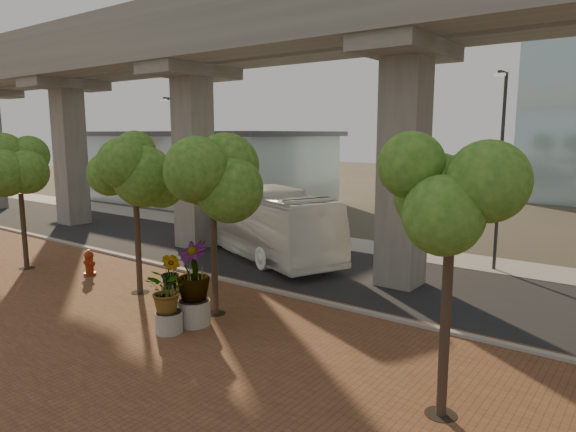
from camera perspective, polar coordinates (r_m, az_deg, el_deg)
The scene contains 18 objects.
ground at distance 23.14m, azimuth -3.58°, elevation -6.21°, with size 160.00×160.00×0.00m, color #373228.
brick_plaza at distance 18.11m, azimuth -20.54°, elevation -11.12°, with size 70.00×13.00×0.06m, color brown.
asphalt_road at distance 24.64m, azimuth -0.56°, elevation -5.19°, with size 90.00×8.00×0.04m, color black.
curb_strip at distance 21.70m, azimuth -7.03°, elevation -7.09°, with size 70.00×0.25×0.16m, color gray.
far_sidewalk at distance 29.09m, azimuth 6.04°, elevation -2.99°, with size 90.00×3.00×0.06m, color gray.
transit_viaduct at distance 23.90m, azimuth -0.59°, elevation 11.94°, with size 72.00×5.60×12.40m.
station_pavilion at distance 47.81m, azimuth -9.50°, elevation 5.55°, with size 23.00×13.00×6.30m.
transit_bus at distance 26.38m, azimuth -3.60°, elevation -0.44°, with size 2.92×12.44×3.47m, color white.
fire_hydrant at distance 23.83m, azimuth -21.21°, elevation -4.89°, with size 0.56×0.51×1.12m.
planter_front at distance 16.22m, azimuth -13.20°, elevation -8.41°, with size 1.85×1.85×2.04m.
planter_right at distance 16.60m, azimuth -10.50°, elevation -6.48°, with size 2.53×2.53×2.70m.
planter_left at distance 18.32m, azimuth -12.83°, elevation -6.41°, with size 1.83×1.83×2.02m.
street_tree_far_west at distance 25.65m, azimuth -27.74°, elevation 4.60°, with size 3.76×3.76×6.23m.
street_tree_near_west at distance 19.97m, azimuth -16.67°, elevation 4.35°, with size 3.59×3.59×6.18m.
street_tree_near_east at distance 16.96m, azimuth -8.42°, elevation 4.40°, with size 3.66×3.66×6.38m.
street_tree_far_east at distance 10.98m, azimuth 17.71°, elevation 1.32°, with size 3.04×3.04×6.06m.
streetlamp_west at distance 35.05m, azimuth -12.27°, elevation 6.93°, with size 0.42×1.21×8.38m.
streetlamp_east at distance 24.33m, azimuth 22.51°, elevation 5.93°, with size 0.43×1.25×8.66m.
Camera 1 is at (14.50, -16.97, 6.13)m, focal length 32.00 mm.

